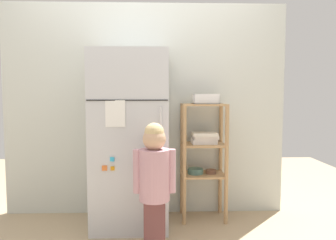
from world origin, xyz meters
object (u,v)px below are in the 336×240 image
at_px(child_standing, 154,174).
at_px(pantry_shelf_unit, 203,150).
at_px(refrigerator, 131,140).
at_px(fruit_bin, 206,100).

bearing_deg(child_standing, pantry_shelf_unit, 54.23).
bearing_deg(refrigerator, pantry_shelf_unit, 10.56).
xyz_separation_m(child_standing, pantry_shelf_unit, (0.45, 0.63, 0.07)).
bearing_deg(fruit_bin, refrigerator, -170.02).
distance_m(refrigerator, child_standing, 0.58).
relative_size(refrigerator, pantry_shelf_unit, 1.42).
height_order(refrigerator, pantry_shelf_unit, refrigerator).
xyz_separation_m(refrigerator, pantry_shelf_unit, (0.67, 0.12, -0.12)).
bearing_deg(pantry_shelf_unit, fruit_bin, -12.57).
xyz_separation_m(refrigerator, child_standing, (0.22, -0.50, -0.19)).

